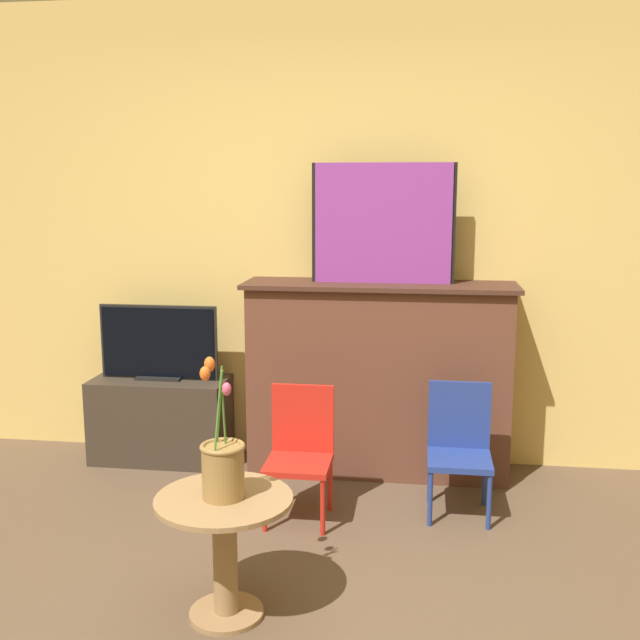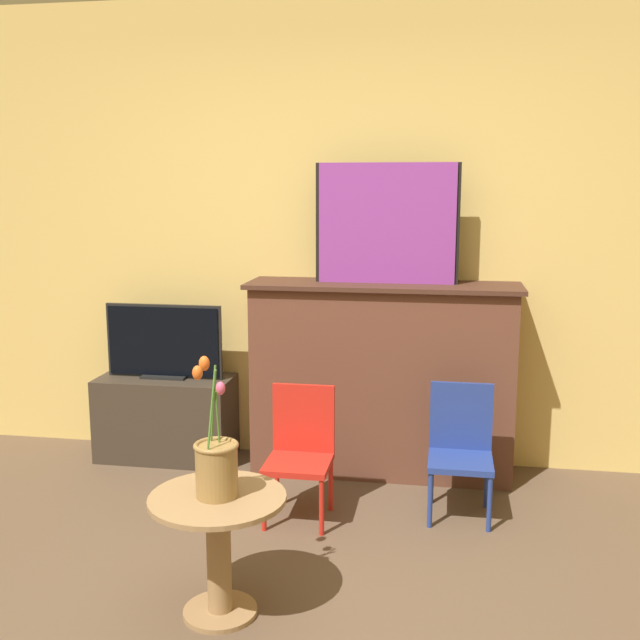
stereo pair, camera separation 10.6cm
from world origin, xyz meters
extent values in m
cube|color=#E0BC66|center=(0.00, 2.13, 1.35)|extent=(8.00, 0.06, 2.70)
cube|color=brown|center=(0.27, 1.90, 0.55)|extent=(1.47, 0.39, 1.10)
cube|color=#43271C|center=(0.27, 1.89, 1.09)|extent=(1.53, 0.43, 0.02)
cube|color=black|center=(0.28, 1.91, 1.43)|extent=(0.79, 0.02, 0.66)
cube|color=purple|center=(0.28, 1.90, 1.43)|extent=(0.75, 0.02, 0.66)
cube|color=#382D23|center=(-1.03, 1.89, 0.25)|extent=(0.81, 0.37, 0.50)
cube|color=black|center=(-1.03, 1.89, 0.51)|extent=(0.27, 0.12, 0.01)
cube|color=black|center=(-1.03, 1.90, 0.72)|extent=(0.71, 0.02, 0.44)
cube|color=black|center=(-1.03, 1.89, 0.72)|extent=(0.68, 0.02, 0.41)
cylinder|color=red|center=(-0.22, 1.03, 0.14)|extent=(0.02, 0.02, 0.28)
cylinder|color=red|center=(0.07, 1.03, 0.14)|extent=(0.02, 0.02, 0.28)
cylinder|color=red|center=(-0.22, 1.31, 0.14)|extent=(0.02, 0.02, 0.28)
cylinder|color=red|center=(0.07, 1.31, 0.14)|extent=(0.02, 0.02, 0.28)
cube|color=red|center=(-0.07, 1.17, 0.29)|extent=(0.32, 0.32, 0.03)
cube|color=red|center=(-0.07, 1.32, 0.48)|extent=(0.32, 0.02, 0.35)
cylinder|color=navy|center=(0.57, 1.20, 0.14)|extent=(0.02, 0.02, 0.28)
cylinder|color=navy|center=(0.85, 1.20, 0.14)|extent=(0.02, 0.02, 0.28)
cylinder|color=navy|center=(0.57, 1.48, 0.14)|extent=(0.02, 0.02, 0.28)
cylinder|color=navy|center=(0.85, 1.48, 0.14)|extent=(0.02, 0.02, 0.28)
cube|color=navy|center=(0.71, 1.34, 0.29)|extent=(0.32, 0.32, 0.03)
cube|color=navy|center=(0.71, 1.49, 0.48)|extent=(0.32, 0.02, 0.35)
cylinder|color=#99754C|center=(-0.21, 0.31, 0.01)|extent=(0.29, 0.29, 0.02)
cylinder|color=#99754C|center=(-0.21, 0.31, 0.23)|extent=(0.09, 0.09, 0.47)
cylinder|color=#99754C|center=(-0.21, 0.31, 0.48)|extent=(0.52, 0.52, 0.02)
cylinder|color=olive|center=(-0.21, 0.31, 0.59)|extent=(0.16, 0.16, 0.20)
torus|color=olive|center=(-0.21, 0.31, 0.69)|extent=(0.17, 0.17, 0.02)
cylinder|color=#477A2D|center=(-0.23, 0.33, 0.80)|extent=(0.06, 0.08, 0.36)
ellipsoid|color=orange|center=(-0.28, 0.41, 0.97)|extent=(0.04, 0.04, 0.06)
cylinder|color=#477A2D|center=(-0.21, 0.34, 0.75)|extent=(0.01, 0.04, 0.27)
ellipsoid|color=#E0517A|center=(-0.21, 0.37, 0.89)|extent=(0.04, 0.04, 0.05)
cylinder|color=#477A2D|center=(-0.22, 0.29, 0.81)|extent=(0.03, 0.08, 0.37)
ellipsoid|color=orange|center=(-0.24, 0.21, 0.99)|extent=(0.04, 0.04, 0.05)
camera|label=1|loc=(0.51, -2.26, 1.64)|focal=42.00mm
camera|label=2|loc=(0.62, -2.24, 1.64)|focal=42.00mm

